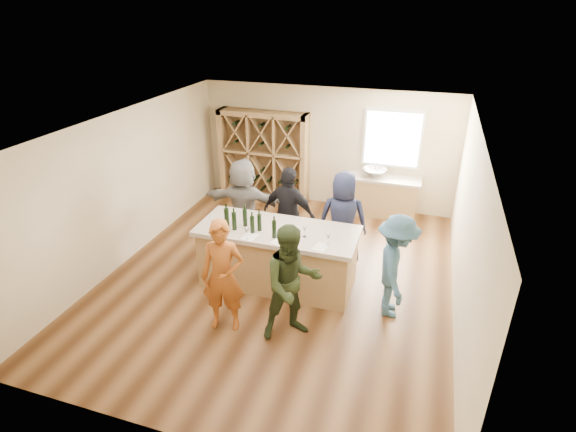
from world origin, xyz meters
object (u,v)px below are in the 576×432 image
(person_far_mid, at_px, (289,214))
(wine_bottle_b, at_px, (234,221))
(tasting_counter_base, at_px, (278,258))
(wine_rack, at_px, (264,156))
(wine_bottle_e, at_px, (259,222))
(person_near_right, at_px, (292,283))
(person_far_left, at_px, (244,204))
(wine_bottle_f, at_px, (274,229))
(wine_bottle_c, at_px, (245,218))
(wine_bottle_a, at_px, (227,218))
(sink, at_px, (374,173))
(person_near_left, at_px, (223,276))
(wine_bottle_d, at_px, (252,225))
(person_server, at_px, (395,267))
(person_far_right, at_px, (343,219))

(person_far_mid, bearing_deg, wine_bottle_b, 73.86)
(wine_bottle_b, xyz_separation_m, person_far_mid, (0.60, 1.14, -0.32))
(tasting_counter_base, relative_size, person_far_mid, 1.41)
(wine_rack, height_order, wine_bottle_e, wine_rack)
(person_near_right, height_order, person_far_left, person_far_left)
(wine_bottle_f, bearing_deg, tasting_counter_base, 99.46)
(wine_bottle_c, bearing_deg, wine_bottle_a, -157.45)
(sink, distance_m, person_near_left, 4.97)
(wine_bottle_b, bearing_deg, tasting_counter_base, 19.51)
(person_near_right, bearing_deg, sink, 49.69)
(sink, bearing_deg, wine_bottle_a, -119.37)
(person_near_right, bearing_deg, wine_bottle_f, 89.01)
(person_near_right, bearing_deg, wine_bottle_a, 111.26)
(person_near_right, bearing_deg, person_near_left, 153.22)
(wine_bottle_b, xyz_separation_m, person_near_right, (1.31, -0.97, -0.33))
(person_far_mid, bearing_deg, wine_bottle_a, 66.20)
(person_far_mid, bearing_deg, wine_bottle_d, 88.40)
(tasting_counter_base, distance_m, person_near_left, 1.44)
(wine_bottle_e, height_order, person_near_right, person_near_right)
(tasting_counter_base, xyz_separation_m, person_near_right, (0.63, -1.21, 0.40))
(wine_rack, bearing_deg, person_server, -46.29)
(wine_rack, xyz_separation_m, person_far_mid, (1.46, -2.55, -0.18))
(wine_rack, distance_m, wine_bottle_d, 3.90)
(wine_bottle_e, bearing_deg, wine_bottle_b, -166.06)
(tasting_counter_base, bearing_deg, person_near_right, -62.33)
(person_far_mid, xyz_separation_m, person_far_right, (1.00, 0.11, -0.01))
(person_near_left, bearing_deg, person_near_right, -4.96)
(wine_bottle_b, height_order, person_far_mid, person_far_mid)
(sink, bearing_deg, person_server, -77.07)
(wine_bottle_e, bearing_deg, sink, 67.91)
(sink, distance_m, person_far_left, 3.21)
(wine_bottle_e, bearing_deg, person_server, -2.55)
(tasting_counter_base, xyz_separation_m, wine_bottle_c, (-0.56, -0.06, 0.73))
(wine_bottle_a, xyz_separation_m, person_far_mid, (0.76, 1.08, -0.33))
(wine_rack, height_order, tasting_counter_base, wine_rack)
(sink, distance_m, wine_bottle_d, 3.95)
(tasting_counter_base, relative_size, wine_bottle_e, 8.90)
(person_near_right, bearing_deg, wine_rack, 81.23)
(person_near_left, distance_m, person_far_left, 2.50)
(tasting_counter_base, relative_size, wine_bottle_c, 8.46)
(wine_bottle_e, xyz_separation_m, wine_bottle_f, (0.32, -0.16, 0.00))
(wine_bottle_a, bearing_deg, person_far_left, 100.28)
(wine_bottle_a, height_order, person_near_right, person_near_right)
(person_near_left, distance_m, person_far_right, 2.69)
(wine_bottle_c, bearing_deg, person_far_right, 35.98)
(wine_bottle_e, xyz_separation_m, person_far_left, (-0.80, 1.22, -0.30))
(wine_bottle_c, relative_size, person_far_mid, 0.17)
(person_far_right, height_order, wine_bottle_f, person_far_right)
(wine_bottle_d, distance_m, wine_bottle_e, 0.14)
(person_near_left, relative_size, person_server, 1.04)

